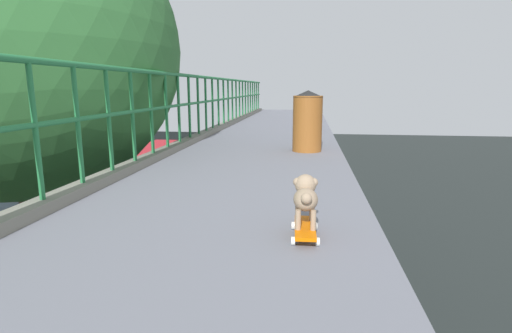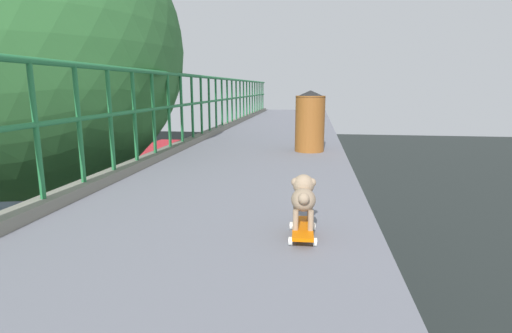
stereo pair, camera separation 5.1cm
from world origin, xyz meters
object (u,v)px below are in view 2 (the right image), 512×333
Objects in this scene: city_bus at (150,170)px; toy_skateboard at (303,229)px; small_dog at (303,195)px; litter_bin at (310,121)px.

toy_skateboard reaches higher than city_bus.
small_dog is at bearing 91.15° from toy_skateboard.
small_dog is at bearing -64.10° from city_bus.
litter_bin is at bearing 90.11° from toy_skateboard.
city_bus is 11.20× the size of litter_bin.
city_bus is 27.75× the size of small_dog.
small_dog reaches higher than city_bus.
litter_bin is (-0.01, 3.59, 0.20)m from small_dog.
small_dog is at bearing -89.91° from litter_bin.
litter_bin is at bearing -59.67° from city_bus.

